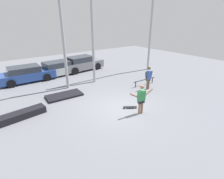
# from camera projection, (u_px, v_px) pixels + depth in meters

# --- Properties ---
(ground_plane) EXTENTS (36.00, 36.00, 0.00)m
(ground_plane) POSITION_uv_depth(u_px,v_px,m) (121.00, 108.00, 10.18)
(ground_plane) COLOR slate
(skateboarder) EXTENTS (1.45, 0.31, 1.67)m
(skateboarder) POSITION_uv_depth(u_px,v_px,m) (141.00, 98.00, 9.30)
(skateboarder) COLOR #8C664C
(skateboarder) RESTS_ON ground_plane
(skateboard) EXTENTS (0.76, 0.62, 0.08)m
(skateboard) POSITION_uv_depth(u_px,v_px,m) (130.00, 107.00, 10.18)
(skateboard) COLOR black
(skateboard) RESTS_ON ground_plane
(grind_box) EXTENTS (2.52, 0.91, 0.36)m
(grind_box) POSITION_uv_depth(u_px,v_px,m) (21.00, 115.00, 9.13)
(grind_box) COLOR black
(grind_box) RESTS_ON ground_plane
(manual_pad) EXTENTS (2.38, 1.28, 0.14)m
(manual_pad) POSITION_uv_depth(u_px,v_px,m) (64.00, 95.00, 11.70)
(manual_pad) COLOR black
(manual_pad) RESTS_ON ground_plane
(grind_rail) EXTENTS (2.15, 0.17, 0.47)m
(grind_rail) POSITION_uv_depth(u_px,v_px,m) (144.00, 81.00, 13.61)
(grind_rail) COLOR black
(grind_rail) RESTS_ON ground_plane
(canopy_support_left) EXTENTS (6.57, 0.20, 6.75)m
(canopy_support_left) POSITION_uv_depth(u_px,v_px,m) (8.00, 32.00, 9.87)
(canopy_support_left) COLOR #A5A8AD
(canopy_support_left) RESTS_ON ground_plane
(canopy_support_right) EXTENTS (6.57, 0.20, 6.75)m
(canopy_support_right) POSITION_uv_depth(u_px,v_px,m) (125.00, 28.00, 14.67)
(canopy_support_right) COLOR #A5A8AD
(canopy_support_right) RESTS_ON ground_plane
(parked_car_blue) EXTENTS (4.30, 1.92, 1.29)m
(parked_car_blue) POSITION_uv_depth(u_px,v_px,m) (26.00, 74.00, 14.31)
(parked_car_blue) COLOR #284793
(parked_car_blue) RESTS_ON ground_plane
(parked_car_silver) EXTENTS (4.08, 2.12, 1.27)m
(parked_car_silver) POSITION_uv_depth(u_px,v_px,m) (58.00, 68.00, 15.95)
(parked_car_silver) COLOR #B7BABF
(parked_car_silver) RESTS_ON ground_plane
(parked_car_grey) EXTENTS (4.40, 2.12, 1.41)m
(parked_car_grey) POSITION_uv_depth(u_px,v_px,m) (82.00, 64.00, 17.42)
(parked_car_grey) COLOR slate
(parked_car_grey) RESTS_ON ground_plane
(bystander) EXTENTS (0.65, 0.24, 1.70)m
(bystander) POSITION_uv_depth(u_px,v_px,m) (149.00, 77.00, 12.60)
(bystander) COLOR brown
(bystander) RESTS_ON ground_plane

